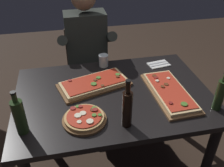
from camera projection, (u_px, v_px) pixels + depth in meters
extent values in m
plane|color=#38281E|center=(113.00, 160.00, 2.21)|extent=(6.40, 6.40, 0.00)
cube|color=black|center=(113.00, 95.00, 1.80)|extent=(1.40, 0.96, 0.04)
cylinder|color=black|center=(208.00, 158.00, 1.79)|extent=(0.07, 0.07, 0.70)
cylinder|color=black|center=(37.00, 110.00, 2.23)|extent=(0.07, 0.07, 0.70)
cylinder|color=black|center=(166.00, 94.00, 2.44)|extent=(0.07, 0.07, 0.70)
cube|color=brown|center=(94.00, 85.00, 1.86)|extent=(0.58, 0.39, 0.02)
cube|color=#E5C184|center=(94.00, 83.00, 1.85)|extent=(0.53, 0.35, 0.02)
cube|color=#B72D19|center=(94.00, 81.00, 1.85)|extent=(0.49, 0.31, 0.01)
cylinder|color=#4C7F2D|center=(94.00, 84.00, 1.81)|extent=(0.04, 0.04, 0.01)
cylinder|color=brown|center=(118.00, 77.00, 1.89)|extent=(0.03, 0.03, 0.01)
cylinder|color=brown|center=(102.00, 85.00, 1.79)|extent=(0.03, 0.03, 0.00)
cylinder|color=brown|center=(95.00, 80.00, 1.85)|extent=(0.03, 0.03, 0.01)
cylinder|color=#4C7F2D|center=(118.00, 74.00, 1.92)|extent=(0.04, 0.04, 0.01)
cylinder|color=maroon|center=(70.00, 80.00, 1.85)|extent=(0.03, 0.03, 0.01)
cylinder|color=#4C7F2D|center=(98.00, 78.00, 1.88)|extent=(0.04, 0.04, 0.01)
cube|color=brown|center=(169.00, 93.00, 1.78)|extent=(0.27, 0.56, 0.02)
cube|color=#E5C184|center=(170.00, 91.00, 1.77)|extent=(0.24, 0.51, 0.02)
cube|color=red|center=(170.00, 90.00, 1.76)|extent=(0.21, 0.47, 0.01)
cylinder|color=maroon|center=(156.00, 77.00, 1.88)|extent=(0.03, 0.03, 0.01)
cylinder|color=brown|center=(163.00, 87.00, 1.78)|extent=(0.03, 0.03, 0.01)
cylinder|color=beige|center=(168.00, 78.00, 1.88)|extent=(0.03, 0.03, 0.01)
cylinder|color=brown|center=(166.00, 84.00, 1.81)|extent=(0.03, 0.03, 0.00)
cylinder|color=beige|center=(157.00, 81.00, 1.84)|extent=(0.03, 0.03, 0.01)
cylinder|color=#4C7F2D|center=(184.00, 104.00, 1.61)|extent=(0.04, 0.04, 0.01)
cylinder|color=brown|center=(154.00, 76.00, 1.90)|extent=(0.03, 0.03, 0.01)
cylinder|color=maroon|center=(171.00, 103.00, 1.62)|extent=(0.03, 0.03, 0.01)
cylinder|color=brown|center=(84.00, 120.00, 1.54)|extent=(0.28, 0.28, 0.02)
cylinder|color=tan|center=(84.00, 118.00, 1.53)|extent=(0.25, 0.25, 0.02)
cylinder|color=#B72D19|center=(84.00, 116.00, 1.53)|extent=(0.22, 0.22, 0.01)
cylinder|color=beige|center=(79.00, 122.00, 1.48)|extent=(0.03, 0.03, 0.00)
cylinder|color=brown|center=(93.00, 109.00, 1.57)|extent=(0.04, 0.04, 0.01)
cylinder|color=maroon|center=(73.00, 108.00, 1.58)|extent=(0.03, 0.03, 0.01)
cylinder|color=beige|center=(90.00, 121.00, 1.48)|extent=(0.04, 0.04, 0.01)
cylinder|color=beige|center=(78.00, 115.00, 1.52)|extent=(0.04, 0.04, 0.01)
cylinder|color=#4C7F2D|center=(78.00, 106.00, 1.60)|extent=(0.03, 0.03, 0.00)
cylinder|color=maroon|center=(95.00, 110.00, 1.57)|extent=(0.03, 0.03, 0.01)
cylinder|color=#4C7F2D|center=(100.00, 115.00, 1.53)|extent=(0.03, 0.03, 0.01)
cylinder|color=#4C7F2D|center=(94.00, 115.00, 1.52)|extent=(0.03, 0.03, 0.01)
cylinder|color=maroon|center=(80.00, 106.00, 1.59)|extent=(0.03, 0.03, 0.01)
cylinder|color=beige|center=(83.00, 113.00, 1.54)|extent=(0.04, 0.04, 0.00)
cylinder|color=#4C7F2D|center=(94.00, 108.00, 1.58)|extent=(0.03, 0.03, 0.01)
cylinder|color=#233819|center=(20.00, 117.00, 1.41)|extent=(0.07, 0.07, 0.22)
cylinder|color=#233819|center=(14.00, 98.00, 1.33)|extent=(0.03, 0.03, 0.05)
cylinder|color=black|center=(13.00, 93.00, 1.31)|extent=(0.03, 0.03, 0.01)
cylinder|color=#233819|center=(220.00, 95.00, 1.59)|extent=(0.06, 0.06, 0.21)
cylinder|color=black|center=(127.00, 110.00, 1.45)|extent=(0.06, 0.06, 0.24)
cylinder|color=black|center=(128.00, 88.00, 1.37)|extent=(0.03, 0.03, 0.08)
cylinder|color=black|center=(128.00, 81.00, 1.34)|extent=(0.03, 0.03, 0.01)
cylinder|color=silver|center=(104.00, 61.00, 2.09)|extent=(0.08, 0.08, 0.10)
cube|color=white|center=(159.00, 64.00, 2.13)|extent=(0.19, 0.14, 0.01)
cube|color=silver|center=(160.00, 65.00, 2.12)|extent=(0.17, 0.04, 0.00)
cube|color=silver|center=(158.00, 63.00, 2.14)|extent=(0.17, 0.04, 0.00)
cube|color=black|center=(88.00, 75.00, 2.58)|extent=(0.44, 0.44, 0.04)
cube|color=black|center=(85.00, 47.00, 2.62)|extent=(0.40, 0.04, 0.42)
cylinder|color=black|center=(73.00, 105.00, 2.52)|extent=(0.04, 0.04, 0.41)
cylinder|color=black|center=(110.00, 101.00, 2.58)|extent=(0.04, 0.04, 0.41)
cylinder|color=black|center=(71.00, 85.00, 2.83)|extent=(0.04, 0.04, 0.41)
cylinder|color=black|center=(103.00, 81.00, 2.89)|extent=(0.04, 0.04, 0.41)
cylinder|color=#23232D|center=(82.00, 102.00, 2.53)|extent=(0.11, 0.11, 0.45)
cylinder|color=#23232D|center=(101.00, 100.00, 2.57)|extent=(0.11, 0.11, 0.45)
cube|color=#23232D|center=(89.00, 73.00, 2.46)|extent=(0.34, 0.40, 0.12)
cube|color=#2D332D|center=(86.00, 39.00, 2.36)|extent=(0.38, 0.22, 0.52)
cylinder|color=#2D332D|center=(63.00, 41.00, 2.27)|extent=(0.09, 0.31, 0.21)
cylinder|color=#2D332D|center=(110.00, 37.00, 2.34)|extent=(0.09, 0.31, 0.21)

